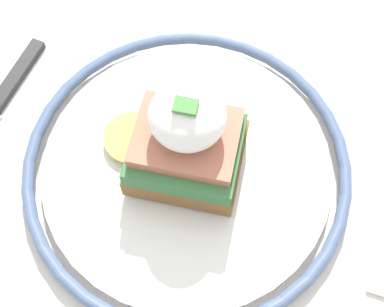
% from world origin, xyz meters
% --- Properties ---
extents(ground_plane, '(6.00, 6.00, 0.00)m').
position_xyz_m(ground_plane, '(0.00, 0.00, 0.00)').
color(ground_plane, '#9E9993').
extents(dining_table, '(0.88, 0.84, 0.77)m').
position_xyz_m(dining_table, '(0.00, 0.00, 0.64)').
color(dining_table, beige).
rests_on(dining_table, ground_plane).
extents(plate, '(0.27, 0.27, 0.02)m').
position_xyz_m(plate, '(-0.00, 0.05, 0.77)').
color(plate, silver).
rests_on(plate, dining_table).
extents(sandwich, '(0.12, 0.07, 0.09)m').
position_xyz_m(sandwich, '(-0.00, 0.04, 0.82)').
color(sandwich, brown).
rests_on(sandwich, plate).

